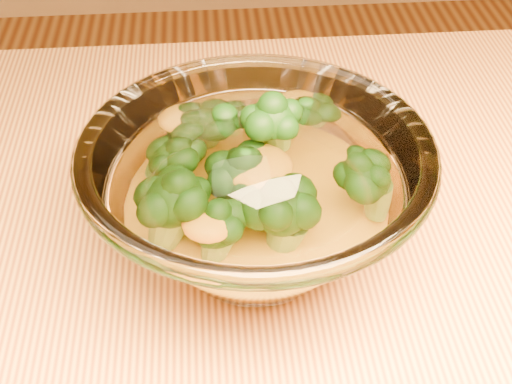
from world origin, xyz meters
TOP-DOWN VIEW (x-y plane):
  - glass_bowl at (0.07, 0.08)m, footprint 0.24×0.24m
  - cheese_sauce at (0.07, 0.08)m, footprint 0.13×0.13m
  - broccoli_heap at (0.06, 0.09)m, footprint 0.17×0.14m

SIDE VIEW (x-z plane):
  - cheese_sauce at x=0.07m, z-range 0.76..0.80m
  - glass_bowl at x=0.07m, z-range 0.75..0.86m
  - broccoli_heap at x=0.06m, z-range 0.78..0.86m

